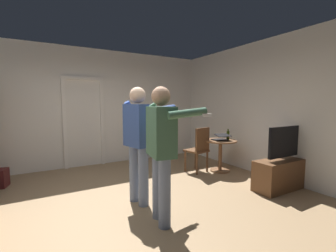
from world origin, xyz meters
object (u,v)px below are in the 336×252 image
(person_blue_shirt, at_px, (162,145))
(person_striped_shirt, at_px, (139,137))
(wooden_chair, at_px, (199,148))
(side_table, at_px, (220,150))
(bottle_on_table, at_px, (228,135))
(laptop, at_px, (221,138))
(tv_flatscreen, at_px, (284,170))

(person_blue_shirt, relative_size, person_striped_shirt, 0.98)
(wooden_chair, xyz_separation_m, person_blue_shirt, (-1.69, -1.45, 0.45))
(side_table, xyz_separation_m, person_striped_shirt, (-2.19, -0.63, 0.54))
(side_table, relative_size, bottle_on_table, 2.90)
(person_blue_shirt, height_order, person_striped_shirt, person_striped_shirt)
(side_table, distance_m, bottle_on_table, 0.36)
(side_table, xyz_separation_m, bottle_on_table, (0.14, -0.08, 0.33))
(bottle_on_table, height_order, person_blue_shirt, person_blue_shirt)
(laptop, bearing_deg, person_blue_shirt, -149.53)
(tv_flatscreen, distance_m, bottle_on_table, 1.35)
(side_table, height_order, bottle_on_table, bottle_on_table)
(bottle_on_table, distance_m, person_striped_shirt, 2.40)
(wooden_chair, distance_m, person_blue_shirt, 2.27)
(wooden_chair, xyz_separation_m, person_striped_shirt, (-1.72, -0.78, 0.47))
(wooden_chair, distance_m, person_striped_shirt, 1.95)
(laptop, height_order, bottle_on_table, bottle_on_table)
(laptop, bearing_deg, wooden_chair, 155.46)
(tv_flatscreen, distance_m, laptop, 1.40)
(laptop, relative_size, person_striped_shirt, 0.21)
(person_blue_shirt, bearing_deg, wooden_chair, 40.63)
(laptop, bearing_deg, tv_flatscreen, -76.23)
(side_table, bearing_deg, wooden_chair, 161.67)
(side_table, xyz_separation_m, wooden_chair, (-0.47, 0.16, 0.07))
(side_table, distance_m, wooden_chair, 0.50)
(laptop, height_order, person_blue_shirt, person_blue_shirt)
(tv_flatscreen, relative_size, person_striped_shirt, 0.71)
(wooden_chair, bearing_deg, laptop, -24.54)
(tv_flatscreen, bearing_deg, side_table, 101.88)
(bottle_on_table, bearing_deg, tv_flatscreen, -83.59)
(side_table, height_order, person_striped_shirt, person_striped_shirt)
(side_table, bearing_deg, laptop, -129.95)
(tv_flatscreen, distance_m, side_table, 1.37)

